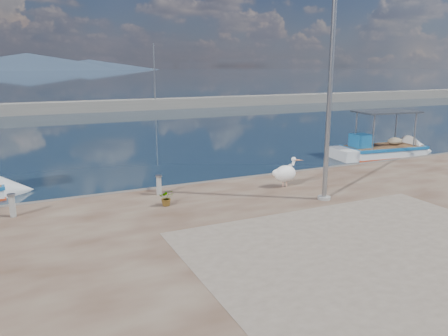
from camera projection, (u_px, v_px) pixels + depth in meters
ground at (278, 236)px, 13.06m from camera, size 1400.00×1400.00×0.00m
quay_patch at (378, 253)px, 10.72m from camera, size 9.00×7.00×0.01m
breakwater at (85, 107)px, 48.19m from camera, size 120.00×2.20×7.50m
mountains at (23, 63)px, 585.82m from camera, size 370.00×280.00×22.00m
boat_right at (382, 152)px, 24.60m from camera, size 6.39×2.72×2.98m
pelican at (286, 173)px, 16.44m from camera, size 1.21×0.74×1.15m
lamp_post at (329, 103)px, 14.31m from camera, size 0.44×0.96×7.00m
bollard_near at (159, 184)px, 15.47m from camera, size 0.24×0.24×0.72m
bollard_far at (12, 204)px, 13.20m from camera, size 0.24×0.24×0.72m
potted_plant at (167, 198)px, 14.28m from camera, size 0.59×0.55×0.54m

